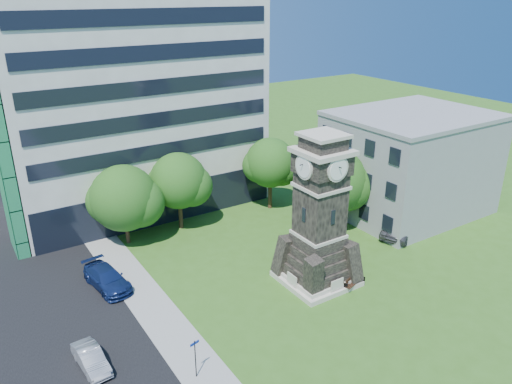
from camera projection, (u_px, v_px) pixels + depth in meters
ground at (302, 304)px, 37.12m from camera, size 160.00×160.00×0.00m
sidewalk at (156, 312)px, 36.23m from camera, size 3.00×70.00×0.06m
street at (31, 355)px, 31.96m from camera, size 14.00×80.00×0.02m
clock_tower at (319, 221)px, 38.20m from camera, size 5.40×5.40×12.22m
office_tall at (124, 70)px, 50.28m from camera, size 26.20×15.11×28.60m
office_low at (409, 162)px, 51.43m from camera, size 15.20×12.20×10.40m
car_street_mid at (91, 359)px, 30.71m from camera, size 1.64×3.90×1.25m
car_street_north at (107, 278)px, 39.01m from camera, size 2.92×5.62×1.56m
car_east_lot at (401, 229)px, 47.19m from camera, size 5.97×4.32×1.51m
park_bench at (353, 282)px, 39.00m from camera, size 1.95×0.52×1.01m
street_sign at (195, 355)px, 29.52m from camera, size 0.64×0.06×2.67m
tree_nw at (125, 200)px, 44.63m from camera, size 6.64×6.03×7.49m
tree_nc at (179, 183)px, 47.35m from camera, size 5.94×5.40×7.65m
tree_ne at (271, 164)px, 51.78m from camera, size 5.73×5.21×7.72m
tree_east at (332, 183)px, 47.42m from camera, size 7.21×6.55×8.19m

